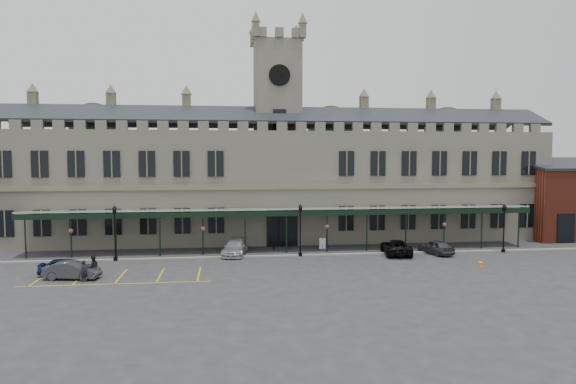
{
  "coord_description": "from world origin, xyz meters",
  "views": [
    {
      "loc": [
        -5.88,
        -41.69,
        9.36
      ],
      "look_at": [
        0.0,
        6.0,
        6.0
      ],
      "focal_mm": 32.0,
      "sensor_mm": 36.0,
      "label": 1
    }
  ],
  "objects": [
    {
      "name": "lamp_post_right",
      "position": [
        21.05,
        4.86,
        2.81
      ],
      "size": [
        0.45,
        0.45,
        4.75
      ],
      "color": "black",
      "rests_on": "ground"
    },
    {
      "name": "car_van",
      "position": [
        10.27,
        5.06,
        0.71
      ],
      "size": [
        3.03,
        5.37,
        1.42
      ],
      "primitive_type": "imported",
      "rotation": [
        0.0,
        0.0,
        3.0
      ],
      "color": "black",
      "rests_on": "ground"
    },
    {
      "name": "clock_tower",
      "position": [
        0.0,
        16.0,
        13.11
      ],
      "size": [
        5.6,
        5.6,
        24.8
      ],
      "color": "#5B574C",
      "rests_on": "ground"
    },
    {
      "name": "tree_behind_right",
      "position": [
        24.0,
        25.0,
        12.81
      ],
      "size": [
        6.0,
        6.0,
        16.0
      ],
      "color": "#332314",
      "rests_on": "ground"
    },
    {
      "name": "station_building",
      "position": [
        0.0,
        15.91,
        6.47
      ],
      "size": [
        60.0,
        10.36,
        17.3
      ],
      "color": "#5B574C",
      "rests_on": "ground"
    },
    {
      "name": "ground",
      "position": [
        0.0,
        0.0,
        0.0
      ],
      "size": [
        140.0,
        140.0,
        0.0
      ],
      "primitive_type": "plane",
      "color": "#2C2C2F"
    },
    {
      "name": "brick_annex",
      "position": [
        34.0,
        12.97,
        4.16
      ],
      "size": [
        12.4,
        8.36,
        9.23
      ],
      "color": "maroon",
      "rests_on": "ground"
    },
    {
      "name": "lamp_post_mid",
      "position": [
        1.08,
        5.38,
        2.91
      ],
      "size": [
        0.46,
        0.46,
        4.91
      ],
      "color": "black",
      "rests_on": "ground"
    },
    {
      "name": "bollard_right",
      "position": [
        4.32,
        9.0,
        0.43
      ],
      "size": [
        0.15,
        0.15,
        0.86
      ],
      "primitive_type": "cylinder",
      "color": "black",
      "rests_on": "ground"
    },
    {
      "name": "car_left_a",
      "position": [
        -18.33,
        -0.14,
        0.69
      ],
      "size": [
        4.04,
        1.64,
        1.37
      ],
      "primitive_type": "imported",
      "rotation": [
        0.0,
        0.0,
        1.57
      ],
      "color": "#0E173D",
      "rests_on": "ground"
    },
    {
      "name": "sign_board",
      "position": [
        3.86,
        8.85,
        0.54
      ],
      "size": [
        0.65,
        0.07,
        1.11
      ],
      "rotation": [
        0.0,
        0.0,
        -0.04
      ],
      "color": "black",
      "rests_on": "ground"
    },
    {
      "name": "tree_behind_mid",
      "position": [
        8.0,
        25.0,
        12.81
      ],
      "size": [
        6.0,
        6.0,
        16.0
      ],
      "color": "#332314",
      "rests_on": "ground"
    },
    {
      "name": "person_b",
      "position": [
        -15.92,
        -1.6,
        0.91
      ],
      "size": [
        1.07,
        0.96,
        1.82
      ],
      "primitive_type": "imported",
      "rotation": [
        0.0,
        0.0,
        3.5
      ],
      "color": "black",
      "rests_on": "ground"
    },
    {
      "name": "kerb",
      "position": [
        0.0,
        5.5,
        0.06
      ],
      "size": [
        60.0,
        0.4,
        0.12
      ],
      "primitive_type": "cube",
      "color": "gray",
      "rests_on": "ground"
    },
    {
      "name": "bollard_left",
      "position": [
        -1.06,
        9.1,
        0.44
      ],
      "size": [
        0.16,
        0.16,
        0.88
      ],
      "primitive_type": "cylinder",
      "color": "black",
      "rests_on": "ground"
    },
    {
      "name": "tree_behind_left",
      "position": [
        -22.0,
        25.0,
        12.81
      ],
      "size": [
        6.0,
        6.0,
        16.0
      ],
      "color": "#332314",
      "rests_on": "ground"
    },
    {
      "name": "person_a",
      "position": [
        -16.35,
        -2.44,
        0.81
      ],
      "size": [
        0.7,
        0.68,
        1.62
      ],
      "primitive_type": "imported",
      "rotation": [
        0.0,
        0.0,
        0.72
      ],
      "color": "black",
      "rests_on": "ground"
    },
    {
      "name": "car_left_b",
      "position": [
        -17.5,
        -1.43,
        0.68
      ],
      "size": [
        4.34,
        2.13,
        1.37
      ],
      "primitive_type": "imported",
      "rotation": [
        0.0,
        0.0,
        1.4
      ],
      "color": "#35383C",
      "rests_on": "ground"
    },
    {
      "name": "lamp_post_left",
      "position": [
        -15.69,
        5.34,
        2.96
      ],
      "size": [
        0.47,
        0.47,
        4.99
      ],
      "color": "black",
      "rests_on": "ground"
    },
    {
      "name": "car_taxi",
      "position": [
        -5.0,
        6.57,
        0.71
      ],
      "size": [
        2.8,
        5.15,
        1.41
      ],
      "primitive_type": "imported",
      "rotation": [
        0.0,
        0.0,
        -0.17
      ],
      "color": "#A8ABB0",
      "rests_on": "ground"
    },
    {
      "name": "car_right_a",
      "position": [
        14.11,
        4.79,
        0.69
      ],
      "size": [
        2.69,
        4.35,
        1.38
      ],
      "primitive_type": "imported",
      "rotation": [
        0.0,
        0.0,
        3.42
      ],
      "color": "#35383C",
      "rests_on": "ground"
    },
    {
      "name": "parking_markings",
      "position": [
        -14.0,
        -1.5,
        0.0
      ],
      "size": [
        16.0,
        6.0,
        0.01
      ],
      "primitive_type": null,
      "color": "gold",
      "rests_on": "ground"
    },
    {
      "name": "traffic_cone",
      "position": [
        15.45,
        -1.34,
        0.34
      ],
      "size": [
        0.43,
        0.43,
        0.69
      ],
      "rotation": [
        0.0,
        0.0,
        0.36
      ],
      "color": "#F35207",
      "rests_on": "ground"
    },
    {
      "name": "canopy",
      "position": [
        0.0,
        7.46,
        2.4
      ],
      "size": [
        50.0,
        4.1,
        4.3
      ],
      "color": "#8C9E93",
      "rests_on": "ground"
    }
  ]
}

